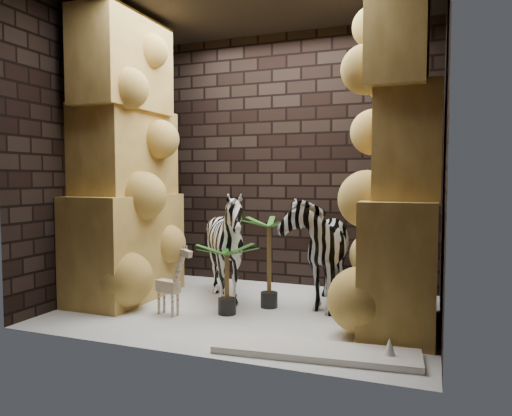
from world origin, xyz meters
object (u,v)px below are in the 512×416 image
at_px(zebra_right, 318,240).
at_px(surfboard, 315,351).
at_px(palm_front, 269,262).
at_px(zebra_left, 227,252).
at_px(giraffe_toy, 168,278).
at_px(palm_back, 227,279).

xyz_separation_m(zebra_right, surfboard, (0.31, -1.40, -0.63)).
height_order(zebra_right, palm_front, zebra_right).
bearing_deg(zebra_left, surfboard, -34.54).
bearing_deg(giraffe_toy, zebra_right, 50.26).
bearing_deg(zebra_right, palm_back, -143.02).
height_order(zebra_left, palm_front, zebra_left).
bearing_deg(zebra_left, zebra_right, 24.62).
bearing_deg(palm_back, palm_front, 51.13).
xyz_separation_m(zebra_right, zebra_left, (-0.90, -0.26, -0.14)).
distance_m(zebra_right, palm_back, 1.03).
height_order(zebra_right, palm_back, zebra_right).
relative_size(zebra_left, palm_back, 1.70).
bearing_deg(zebra_right, surfboard, -83.95).
distance_m(zebra_right, surfboard, 1.56).
height_order(zebra_left, palm_back, zebra_left).
distance_m(palm_front, surfboard, 1.38).
height_order(giraffe_toy, palm_front, palm_front).
height_order(giraffe_toy, surfboard, giraffe_toy).
distance_m(palm_back, surfboard, 1.29).
relative_size(zebra_right, palm_back, 1.95).
bearing_deg(surfboard, palm_back, 139.71).
bearing_deg(palm_front, giraffe_toy, -144.05).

